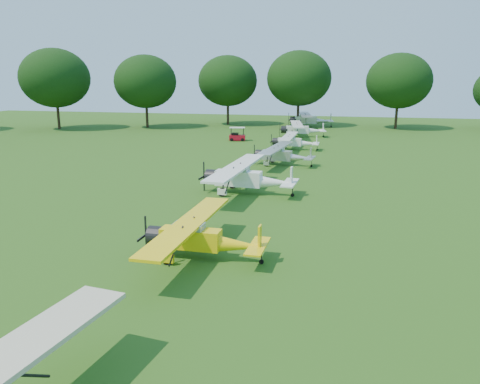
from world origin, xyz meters
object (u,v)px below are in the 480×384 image
object	(u,v)px
aircraft_6	(301,128)
aircraft_2	(200,236)
aircraft_5	(293,141)
aircraft_4	(281,154)
aircraft_7	(309,119)
aircraft_3	(245,176)
golf_cart	(237,136)

from	to	relation	value
aircraft_6	aircraft_2	bearing A→B (deg)	-99.06
aircraft_6	aircraft_5	bearing A→B (deg)	-97.48
aircraft_2	aircraft_4	xyz separation A→B (m)	(0.17, 24.84, 0.00)
aircraft_7	aircraft_3	bearing A→B (deg)	-99.34
aircraft_2	aircraft_7	xyz separation A→B (m)	(-0.48, 61.81, 0.31)
aircraft_2	aircraft_3	size ratio (longest dim) A/B	0.84
aircraft_4	aircraft_6	xyz separation A→B (m)	(-0.55, 22.77, 0.11)
aircraft_2	aircraft_7	bearing A→B (deg)	91.03
aircraft_3	aircraft_6	size ratio (longest dim) A/B	1.07
aircraft_3	golf_cart	xyz separation A→B (m)	(-7.62, 28.62, -0.69)
aircraft_3	aircraft_5	world-z (taller)	aircraft_3
aircraft_7	golf_cart	distance (m)	21.81
aircraft_3	aircraft_7	xyz separation A→B (m)	(0.21, 48.95, 0.11)
golf_cart	aircraft_5	bearing A→B (deg)	-47.67
aircraft_2	aircraft_4	distance (m)	24.84
aircraft_3	aircraft_4	xyz separation A→B (m)	(0.87, 11.98, -0.20)
aircraft_4	golf_cart	bearing A→B (deg)	122.46
aircraft_3	aircraft_6	world-z (taller)	aircraft_3
aircraft_4	aircraft_6	distance (m)	22.78
aircraft_2	aircraft_4	world-z (taller)	aircraft_4
aircraft_2	aircraft_4	size ratio (longest dim) A/B	0.99
golf_cart	aircraft_7	bearing A→B (deg)	58.33
aircraft_2	aircraft_6	world-z (taller)	aircraft_6
aircraft_6	aircraft_7	xyz separation A→B (m)	(-0.10, 14.20, 0.20)
aircraft_5	aircraft_6	bearing A→B (deg)	91.79
aircraft_6	golf_cart	bearing A→B (deg)	-151.81
aircraft_6	golf_cart	size ratio (longest dim) A/B	4.56
aircraft_4	aircraft_2	bearing A→B (deg)	-84.97
aircraft_3	aircraft_4	distance (m)	12.02
aircraft_2	aircraft_6	distance (m)	47.61
aircraft_6	aircraft_7	distance (m)	14.20
aircraft_5	aircraft_7	xyz separation A→B (m)	(-0.55, 26.66, 0.36)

